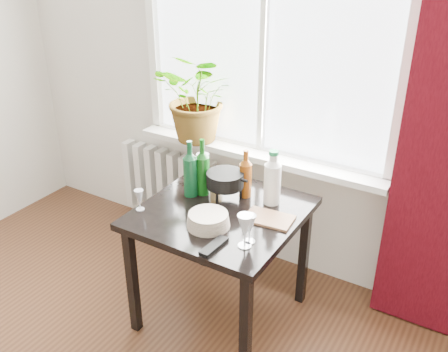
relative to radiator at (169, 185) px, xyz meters
The scene contains 18 objects.
window 1.43m from the radiator, ahead, with size 1.72×0.08×1.62m.
windowsill 0.87m from the radiator, ahead, with size 1.72×0.20×0.04m.
radiator is the anchor object (origin of this frame).
table 1.09m from the radiator, 36.54° to the right, with size 0.85×0.85×0.74m.
potted_plant 0.84m from the radiator, 10.59° to the right, with size 0.54×0.47×0.60m, color #26651B.
wine_bottle_left 0.99m from the radiator, 43.18° to the right, with size 0.08×0.08×0.34m, color #0B3E1F, non-canonical shape.
wine_bottle_right 0.99m from the radiator, 38.22° to the right, with size 0.08×0.08×0.34m, color #0D430F, non-canonical shape.
bottle_amber 1.10m from the radiator, 25.35° to the right, with size 0.07×0.07×0.29m, color #76370D, non-canonical shape.
cleaning_bottle 1.24m from the radiator, 21.45° to the right, with size 0.09×0.09×0.33m, color white, non-canonical shape.
wineglass_front_right 1.49m from the radiator, 37.48° to the right, with size 0.08×0.08×0.18m, color silver, non-canonical shape.
wineglass_far_right 1.46m from the radiator, 36.03° to the right, with size 0.07×0.07×0.16m, color silver, non-canonical shape.
wineglass_back_center 1.17m from the radiator, 19.37° to the right, with size 0.08×0.08×0.19m, color #B2B9BF, non-canonical shape.
wineglass_back_left 0.83m from the radiator, 34.36° to the right, with size 0.08×0.08×0.19m, color silver, non-canonical shape.
wineglass_front_left 1.06m from the radiator, 61.45° to the right, with size 0.05×0.05×0.12m, color #AFB4BD, non-canonical shape.
plate_stack 1.25m from the radiator, 42.47° to the right, with size 0.23×0.23×0.07m, color #BCAF9C.
fondue_pot 1.05m from the radiator, 32.33° to the right, with size 0.24×0.21×0.16m, color black, non-canonical shape.
tv_remote 1.44m from the radiator, 43.46° to the right, with size 0.05×0.18×0.02m, color black.
cutting_board 1.31m from the radiator, 27.49° to the right, with size 0.25×0.16×0.01m, color #8D5F3F.
Camera 1 is at (1.34, -0.46, 2.15)m, focal length 40.00 mm.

